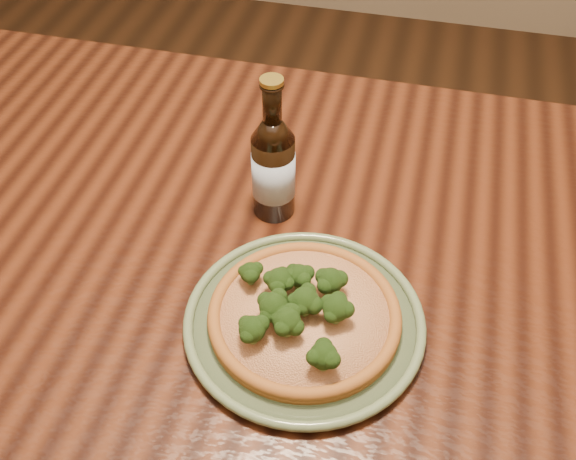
% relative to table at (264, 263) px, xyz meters
% --- Properties ---
extents(table, '(1.60, 0.90, 0.75)m').
position_rel_table_xyz_m(table, '(0.00, 0.00, 0.00)').
color(table, '#411C0D').
rests_on(table, ground).
extents(plate, '(0.33, 0.33, 0.02)m').
position_rel_table_xyz_m(plate, '(0.11, -0.18, 0.10)').
color(plate, '#5E704D').
rests_on(plate, table).
extents(pizza, '(0.26, 0.26, 0.06)m').
position_rel_table_xyz_m(pizza, '(0.11, -0.18, 0.12)').
color(pizza, '#975822').
rests_on(pizza, plate).
extents(beer_bottle, '(0.07, 0.07, 0.24)m').
position_rel_table_xyz_m(beer_bottle, '(0.01, 0.04, 0.18)').
color(beer_bottle, black).
rests_on(beer_bottle, table).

